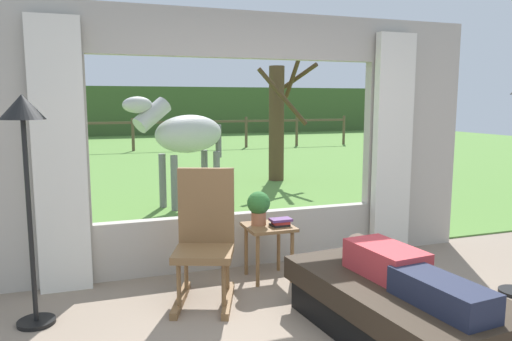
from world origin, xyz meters
name	(u,v)px	position (x,y,z in m)	size (l,w,h in m)	color
back_wall_with_window	(241,145)	(0.00, 2.26, 1.25)	(5.20, 0.12, 2.55)	#ADA599
curtain_panel_left	(60,157)	(-1.69, 2.12, 1.20)	(0.44, 0.10, 2.40)	silver
curtain_panel_right	(392,146)	(1.69, 2.12, 1.20)	(0.44, 0.10, 2.40)	silver
outdoor_pasture_lawn	(137,155)	(0.00, 13.16, 0.01)	(36.00, 21.68, 0.02)	#568438
distant_hill_ridge	(117,111)	(0.00, 23.00, 1.20)	(36.00, 2.00, 2.40)	#3F592C
recliner_sofa	(396,309)	(0.56, 0.38, 0.22)	(1.06, 1.78, 0.42)	black
reclining_person	(402,270)	(0.56, 0.33, 0.52)	(0.40, 1.44, 0.22)	#B23338
rocking_chair	(205,237)	(-0.55, 1.52, 0.55)	(0.67, 0.80, 1.12)	brown
side_table	(269,235)	(0.13, 1.80, 0.43)	(0.44, 0.44, 0.52)	brown
potted_plant	(259,206)	(0.05, 1.86, 0.70)	(0.22, 0.22, 0.32)	#9E6042
book_stack	(280,222)	(0.22, 1.74, 0.56)	(0.20, 0.15, 0.07)	black
floor_lamp_left	(24,141)	(-1.89, 1.47, 1.40)	(0.32, 0.32, 1.73)	black
horse	(185,135)	(0.00, 5.22, 1.16)	(1.77, 1.11, 1.73)	#B2B2AD
pasture_tree	(278,119)	(2.33, 7.12, 1.31)	(1.36, 1.45, 2.65)	#4C3823
pasture_fence_line	(133,129)	(0.00, 14.40, 0.74)	(16.10, 0.10, 1.10)	brown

